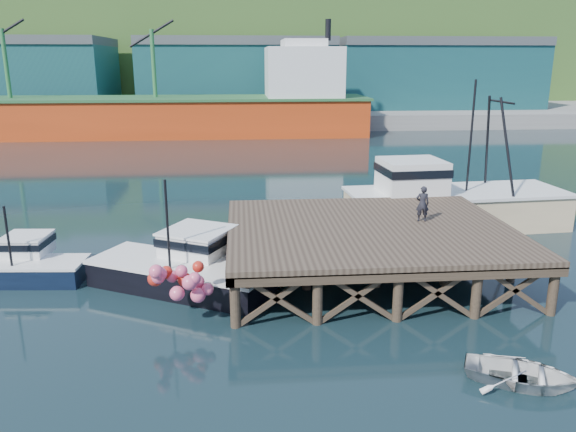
{
  "coord_description": "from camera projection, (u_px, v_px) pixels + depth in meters",
  "views": [
    {
      "loc": [
        0.09,
        -22.52,
        8.91
      ],
      "look_at": [
        2.2,
        2.0,
        2.09
      ],
      "focal_mm": 35.0,
      "sensor_mm": 36.0,
      "label": 1
    }
  ],
  "objects": [
    {
      "name": "dinghy",
      "position": [
        522.0,
        374.0,
        15.95
      ],
      "size": [
        3.83,
        3.42,
        0.65
      ],
      "primitive_type": "imported",
      "rotation": [
        0.0,
        0.0,
        1.12
      ],
      "color": "silver",
      "rests_on": "ground"
    },
    {
      "name": "wharf",
      "position": [
        370.0,
        231.0,
        23.75
      ],
      "size": [
        12.0,
        10.0,
        2.62
      ],
      "color": "brown",
      "rests_on": "ground"
    },
    {
      "name": "hillside",
      "position": [
        237.0,
        50.0,
        117.07
      ],
      "size": [
        220.0,
        50.0,
        22.0
      ],
      "primitive_type": "cube",
      "color": "#2D511E",
      "rests_on": "ground"
    },
    {
      "name": "far_quay",
      "position": [
        239.0,
        111.0,
        90.94
      ],
      "size": [
        160.0,
        40.0,
        2.0
      ],
      "primitive_type": "cube",
      "color": "gray",
      "rests_on": "ground"
    },
    {
      "name": "ground",
      "position": [
        241.0,
        277.0,
        24.0
      ],
      "size": [
        300.0,
        300.0,
        0.0
      ],
      "primitive_type": "plane",
      "color": "black",
      "rests_on": "ground"
    },
    {
      "name": "boat_black",
      "position": [
        186.0,
        266.0,
        22.82
      ],
      "size": [
        7.94,
        6.71,
        4.64
      ],
      "rotation": [
        0.0,
        0.0,
        -0.48
      ],
      "color": "black",
      "rests_on": "ground"
    },
    {
      "name": "dockworker",
      "position": [
        422.0,
        204.0,
        24.38
      ],
      "size": [
        0.62,
        0.45,
        1.57
      ],
      "primitive_type": "imported",
      "rotation": [
        0.0,
        0.0,
        3.0
      ],
      "color": "black",
      "rests_on": "wharf"
    },
    {
      "name": "cargo_ship",
      "position": [
        169.0,
        108.0,
        68.5
      ],
      "size": [
        55.5,
        10.0,
        13.75
      ],
      "color": "red",
      "rests_on": "ground"
    },
    {
      "name": "boat_navy",
      "position": [
        21.0,
        264.0,
        23.53
      ],
      "size": [
        5.56,
        3.13,
        3.39
      ],
      "rotation": [
        0.0,
        0.0,
        -0.08
      ],
      "color": "black",
      "rests_on": "ground"
    },
    {
      "name": "warehouse_mid",
      "position": [
        238.0,
        77.0,
        84.67
      ],
      "size": [
        28.0,
        16.0,
        9.0
      ],
      "primitive_type": "cube",
      "color": "#174E4E",
      "rests_on": "far_quay"
    },
    {
      "name": "warehouse_right",
      "position": [
        431.0,
        77.0,
        87.14
      ],
      "size": [
        30.0,
        16.0,
        9.0
      ],
      "primitive_type": "cube",
      "color": "#174E4E",
      "rests_on": "far_quay"
    },
    {
      "name": "trawler",
      "position": [
        452.0,
        198.0,
        30.79
      ],
      "size": [
        12.19,
        5.11,
        7.98
      ],
      "rotation": [
        0.0,
        0.0,
        0.07
      ],
      "color": "beige",
      "rests_on": "ground"
    }
  ]
}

